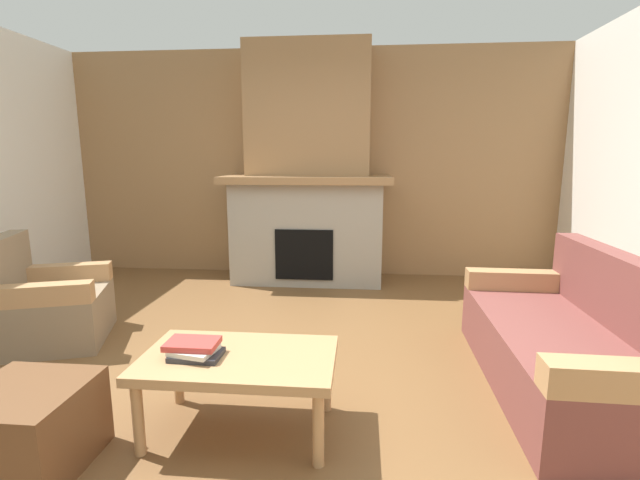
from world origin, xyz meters
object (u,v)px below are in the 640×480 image
object	(u,v)px
coffee_table	(239,365)
ottoman	(28,429)
fireplace	(308,181)
armchair	(45,306)
couch	(571,345)

from	to	relation	value
coffee_table	ottoman	distance (m)	1.00
ottoman	coffee_table	bearing A→B (deg)	22.83
fireplace	coffee_table	bearing A→B (deg)	-90.02
fireplace	ottoman	bearing A→B (deg)	-104.78
fireplace	armchair	bearing A→B (deg)	-131.88
ottoman	fireplace	bearing A→B (deg)	75.22
couch	ottoman	size ratio (longest dim) A/B	3.50
couch	coffee_table	distance (m)	2.04
armchair	coffee_table	bearing A→B (deg)	-28.82
fireplace	armchair	size ratio (longest dim) A/B	2.80
fireplace	couch	bearing A→B (deg)	-51.22
couch	ottoman	world-z (taller)	couch
couch	ottoman	xyz separation A→B (m)	(-2.84, -1.01, -0.09)
fireplace	couch	xyz separation A→B (m)	(1.94, -2.41, -0.88)
armchair	coffee_table	distance (m)	2.09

